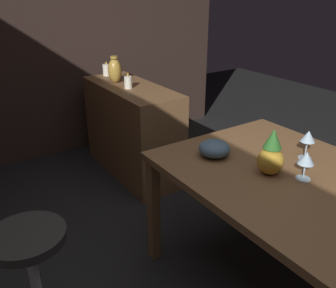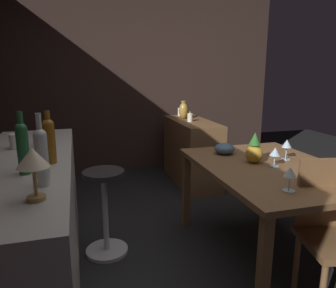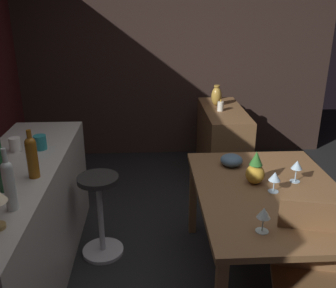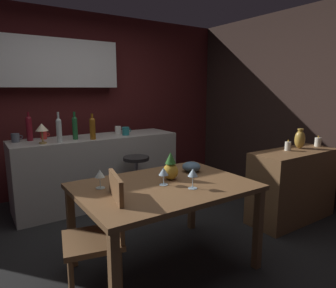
{
  "view_description": "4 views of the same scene",
  "coord_description": "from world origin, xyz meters",
  "px_view_note": "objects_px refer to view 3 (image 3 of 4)",
  "views": [
    {
      "loc": [
        -0.96,
        1.0,
        1.61
      ],
      "look_at": [
        0.36,
        0.11,
        0.9
      ],
      "focal_mm": 38.04,
      "sensor_mm": 36.0,
      "label": 1
    },
    {
      "loc": [
        -2.06,
        1.0,
        1.45
      ],
      "look_at": [
        0.47,
        0.28,
        0.84
      ],
      "focal_mm": 34.33,
      "sensor_mm": 36.0,
      "label": 2
    },
    {
      "loc": [
        -2.3,
        0.43,
        1.96
      ],
      "look_at": [
        0.51,
        0.28,
        0.88
      ],
      "focal_mm": 40.5,
      "sensor_mm": 36.0,
      "label": 3
    },
    {
      "loc": [
        -1.34,
        -2.38,
        1.51
      ],
      "look_at": [
        0.46,
        0.32,
        0.92
      ],
      "focal_mm": 32.15,
      "sensor_mm": 36.0,
      "label": 4
    }
  ],
  "objects_px": {
    "wine_glass_left": "(275,177)",
    "wine_bottle_clear": "(9,183)",
    "sideboard_cabinet": "(222,144)",
    "cup_white": "(15,144)",
    "dining_table": "(270,201)",
    "wine_bottle_amber": "(32,156)",
    "pillar_candle_short": "(220,106)",
    "vase_brass": "(216,96)",
    "wine_glass_right": "(297,166)",
    "chair_near_window": "(309,276)",
    "wine_glass_center": "(264,214)",
    "cup_teal": "(40,142)",
    "pineapple_centerpiece": "(255,170)",
    "bar_stool": "(100,214)",
    "fruit_bowl": "(231,160)",
    "wine_bottle_green": "(2,167)",
    "pillar_candle_tall": "(217,95)"
  },
  "relations": [
    {
      "from": "dining_table",
      "to": "wine_bottle_amber",
      "type": "bearing_deg",
      "value": 91.24
    },
    {
      "from": "pineapple_centerpiece",
      "to": "wine_bottle_clear",
      "type": "xyz_separation_m",
      "value": [
        -0.55,
        1.48,
        0.21
      ]
    },
    {
      "from": "wine_bottle_amber",
      "to": "wine_bottle_green",
      "type": "xyz_separation_m",
      "value": [
        -0.18,
        0.12,
        0.01
      ]
    },
    {
      "from": "dining_table",
      "to": "wine_glass_right",
      "type": "relative_size",
      "value": 8.61
    },
    {
      "from": "chair_near_window",
      "to": "bar_stool",
      "type": "xyz_separation_m",
      "value": [
        0.95,
        1.28,
        -0.13
      ]
    },
    {
      "from": "dining_table",
      "to": "wine_glass_left",
      "type": "relative_size",
      "value": 9.6
    },
    {
      "from": "pillar_candle_tall",
      "to": "wine_bottle_clear",
      "type": "bearing_deg",
      "value": 149.47
    },
    {
      "from": "bar_stool",
      "to": "cup_white",
      "type": "relative_size",
      "value": 5.84
    },
    {
      "from": "wine_glass_center",
      "to": "cup_teal",
      "type": "bearing_deg",
      "value": 57.33
    },
    {
      "from": "fruit_bowl",
      "to": "wine_bottle_green",
      "type": "xyz_separation_m",
      "value": [
        -0.64,
        1.49,
        0.27
      ]
    },
    {
      "from": "cup_teal",
      "to": "bar_stool",
      "type": "bearing_deg",
      "value": -99.65
    },
    {
      "from": "wine_bottle_clear",
      "to": "pineapple_centerpiece",
      "type": "bearing_deg",
      "value": -69.56
    },
    {
      "from": "chair_near_window",
      "to": "wine_bottle_green",
      "type": "distance_m",
      "value": 1.86
    },
    {
      "from": "pillar_candle_short",
      "to": "vase_brass",
      "type": "xyz_separation_m",
      "value": [
        0.23,
        0.01,
        0.06
      ]
    },
    {
      "from": "cup_white",
      "to": "sideboard_cabinet",
      "type": "bearing_deg",
      "value": -53.69
    },
    {
      "from": "pineapple_centerpiece",
      "to": "bar_stool",
      "type": "bearing_deg",
      "value": 77.11
    },
    {
      "from": "wine_glass_center",
      "to": "wine_bottle_green",
      "type": "xyz_separation_m",
      "value": [
        0.26,
        1.47,
        0.2
      ]
    },
    {
      "from": "dining_table",
      "to": "pillar_candle_tall",
      "type": "bearing_deg",
      "value": -0.18
    },
    {
      "from": "wine_glass_left",
      "to": "wine_bottle_clear",
      "type": "bearing_deg",
      "value": 104.88
    },
    {
      "from": "vase_brass",
      "to": "fruit_bowl",
      "type": "bearing_deg",
      "value": 174.82
    },
    {
      "from": "pineapple_centerpiece",
      "to": "cup_white",
      "type": "xyz_separation_m",
      "value": [
        0.3,
        1.73,
        0.11
      ]
    },
    {
      "from": "chair_near_window",
      "to": "wine_glass_left",
      "type": "distance_m",
      "value": 0.66
    },
    {
      "from": "wine_bottle_amber",
      "to": "cup_teal",
      "type": "xyz_separation_m",
      "value": [
        0.49,
        0.09,
        -0.09
      ]
    },
    {
      "from": "wine_bottle_amber",
      "to": "chair_near_window",
      "type": "bearing_deg",
      "value": -108.45
    },
    {
      "from": "sideboard_cabinet",
      "to": "cup_white",
      "type": "relative_size",
      "value": 9.3
    },
    {
      "from": "wine_glass_center",
      "to": "cup_white",
      "type": "bearing_deg",
      "value": 61.09
    },
    {
      "from": "sideboard_cabinet",
      "to": "pillar_candle_tall",
      "type": "height_order",
      "value": "pillar_candle_tall"
    },
    {
      "from": "pillar_candle_tall",
      "to": "wine_glass_right",
      "type": "bearing_deg",
      "value": -174.37
    },
    {
      "from": "sideboard_cabinet",
      "to": "vase_brass",
      "type": "xyz_separation_m",
      "value": [
        0.17,
        0.06,
        0.52
      ]
    },
    {
      "from": "chair_near_window",
      "to": "bar_stool",
      "type": "height_order",
      "value": "chair_near_window"
    },
    {
      "from": "wine_glass_right",
      "to": "wine_bottle_clear",
      "type": "bearing_deg",
      "value": 107.51
    },
    {
      "from": "pineapple_centerpiece",
      "to": "cup_teal",
      "type": "bearing_deg",
      "value": 77.98
    },
    {
      "from": "pineapple_centerpiece",
      "to": "wine_bottle_clear",
      "type": "distance_m",
      "value": 1.59
    },
    {
      "from": "pineapple_centerpiece",
      "to": "vase_brass",
      "type": "height_order",
      "value": "vase_brass"
    },
    {
      "from": "sideboard_cabinet",
      "to": "wine_bottle_amber",
      "type": "xyz_separation_m",
      "value": [
        -1.8,
        1.56,
        0.64
      ]
    },
    {
      "from": "vase_brass",
      "to": "sideboard_cabinet",
      "type": "bearing_deg",
      "value": -161.1
    },
    {
      "from": "chair_near_window",
      "to": "pillar_candle_tall",
      "type": "bearing_deg",
      "value": 1.19
    },
    {
      "from": "bar_stool",
      "to": "wine_glass_right",
      "type": "height_order",
      "value": "wine_glass_right"
    },
    {
      "from": "vase_brass",
      "to": "wine_glass_right",
      "type": "bearing_deg",
      "value": -171.77
    },
    {
      "from": "fruit_bowl",
      "to": "wine_bottle_green",
      "type": "height_order",
      "value": "wine_bottle_green"
    },
    {
      "from": "wine_bottle_clear",
      "to": "vase_brass",
      "type": "height_order",
      "value": "wine_bottle_clear"
    },
    {
      "from": "wine_bottle_amber",
      "to": "bar_stool",
      "type": "bearing_deg",
      "value": -38.89
    },
    {
      "from": "wine_bottle_clear",
      "to": "pillar_candle_tall",
      "type": "relative_size",
      "value": 2.65
    },
    {
      "from": "bar_stool",
      "to": "cup_white",
      "type": "xyz_separation_m",
      "value": [
        0.04,
        0.6,
        0.58
      ]
    },
    {
      "from": "pillar_candle_short",
      "to": "fruit_bowl",
      "type": "bearing_deg",
      "value": 173.61
    },
    {
      "from": "fruit_bowl",
      "to": "bar_stool",
      "type": "bearing_deg",
      "value": 92.61
    },
    {
      "from": "sideboard_cabinet",
      "to": "wine_bottle_clear",
      "type": "bearing_deg",
      "value": 144.37
    },
    {
      "from": "wine_glass_center",
      "to": "pillar_candle_tall",
      "type": "distance_m",
      "value": 2.71
    },
    {
      "from": "dining_table",
      "to": "sideboard_cabinet",
      "type": "xyz_separation_m",
      "value": [
        1.76,
        -0.01,
        -0.25
      ]
    },
    {
      "from": "wine_glass_right",
      "to": "fruit_bowl",
      "type": "bearing_deg",
      "value": 53.14
    }
  ]
}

